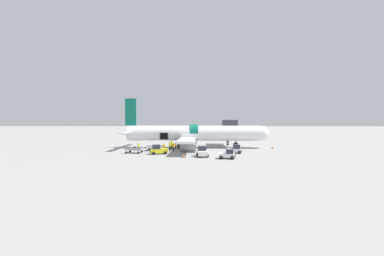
# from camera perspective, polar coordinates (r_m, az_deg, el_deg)

# --- Properties ---
(ground_plane) EXTENTS (500.00, 500.00, 0.00)m
(ground_plane) POSITION_cam_1_polar(r_m,az_deg,el_deg) (49.04, -1.51, -5.09)
(ground_plane) COLOR gray
(jet_bridge_stub) EXTENTS (3.38, 8.69, 6.06)m
(jet_bridge_stub) POSITION_cam_1_polar(r_m,az_deg,el_deg) (56.14, 8.79, 0.29)
(jet_bridge_stub) COLOR #4C4C51
(jet_bridge_stub) RESTS_ON ground_plane
(airplane) EXTENTS (32.24, 27.32, 10.70)m
(airplane) POSITION_cam_1_polar(r_m,az_deg,el_deg) (50.78, 0.00, -1.42)
(airplane) COLOR white
(airplane) RESTS_ON ground_plane
(baggage_tug_lead) EXTENTS (2.66, 2.27, 1.46)m
(baggage_tug_lead) POSITION_cam_1_polar(r_m,az_deg,el_deg) (36.60, 8.60, -6.39)
(baggage_tug_lead) COLOR white
(baggage_tug_lead) RESTS_ON ground_plane
(baggage_tug_mid) EXTENTS (2.10, 3.06, 1.68)m
(baggage_tug_mid) POSITION_cam_1_polar(r_m,az_deg,el_deg) (38.43, 2.50, -5.86)
(baggage_tug_mid) COLOR white
(baggage_tug_mid) RESTS_ON ground_plane
(baggage_tug_rear) EXTENTS (3.33, 2.34, 1.65)m
(baggage_tug_rear) POSITION_cam_1_polar(r_m,az_deg,el_deg) (41.63, -8.17, -5.32)
(baggage_tug_rear) COLOR yellow
(baggage_tug_rear) RESTS_ON ground_plane
(baggage_tug_spare) EXTENTS (2.52, 2.14, 1.55)m
(baggage_tug_spare) POSITION_cam_1_polar(r_m,az_deg,el_deg) (42.99, 10.34, -5.17)
(baggage_tug_spare) COLOR silver
(baggage_tug_spare) RESTS_ON ground_plane
(baggage_cart_loading) EXTENTS (4.20, 2.09, 1.00)m
(baggage_cart_loading) POSITION_cam_1_polar(r_m,az_deg,el_deg) (47.05, -8.93, -4.74)
(baggage_cart_loading) COLOR silver
(baggage_cart_loading) RESTS_ON ground_plane
(baggage_cart_queued) EXTENTS (4.16, 2.26, 1.19)m
(baggage_cart_queued) POSITION_cam_1_polar(r_m,az_deg,el_deg) (43.83, -13.79, -5.20)
(baggage_cart_queued) COLOR #999BA0
(baggage_cart_queued) RESTS_ON ground_plane
(ground_crew_loader_a) EXTENTS (0.50, 0.50, 1.57)m
(ground_crew_loader_a) POSITION_cam_1_polar(r_m,az_deg,el_deg) (47.40, -3.98, -4.32)
(ground_crew_loader_a) COLOR #2D2D33
(ground_crew_loader_a) RESTS_ON ground_plane
(ground_crew_loader_b) EXTENTS (0.51, 0.50, 1.59)m
(ground_crew_loader_b) POSITION_cam_1_polar(r_m,az_deg,el_deg) (44.48, -6.79, -4.70)
(ground_crew_loader_b) COLOR black
(ground_crew_loader_b) RESTS_ON ground_plane
(ground_crew_driver) EXTENTS (0.45, 0.64, 1.83)m
(ground_crew_driver) POSITION_cam_1_polar(r_m,az_deg,el_deg) (46.13, -5.40, -4.32)
(ground_crew_driver) COLOR black
(ground_crew_driver) RESTS_ON ground_plane
(ground_crew_supervisor) EXTENTS (0.51, 0.55, 1.65)m
(ground_crew_supervisor) POSITION_cam_1_polar(r_m,az_deg,el_deg) (46.76, -12.85, -4.38)
(ground_crew_supervisor) COLOR black
(ground_crew_supervisor) RESTS_ON ground_plane
(ground_crew_helper) EXTENTS (0.54, 0.54, 1.67)m
(ground_crew_helper) POSITION_cam_1_polar(r_m,az_deg,el_deg) (45.37, -4.56, -4.52)
(ground_crew_helper) COLOR #1E2338
(ground_crew_helper) RESTS_ON ground_plane
(ground_crew_marshal) EXTENTS (0.52, 0.65, 1.86)m
(ground_crew_marshal) POSITION_cam_1_polar(r_m,az_deg,el_deg) (48.09, -4.95, -4.06)
(ground_crew_marshal) COLOR black
(ground_crew_marshal) RESTS_ON ground_plane
(suitcase_on_tarmac_upright) EXTENTS (0.49, 0.35, 0.71)m
(suitcase_on_tarmac_upright) POSITION_cam_1_polar(r_m,az_deg,el_deg) (44.64, -8.11, -5.37)
(suitcase_on_tarmac_upright) COLOR black
(suitcase_on_tarmac_upright) RESTS_ON ground_plane
(safety_cone_nose) EXTENTS (0.57, 0.57, 0.55)m
(safety_cone_nose) POSITION_cam_1_polar(r_m,az_deg,el_deg) (52.60, 18.91, -4.45)
(safety_cone_nose) COLOR black
(safety_cone_nose) RESTS_ON ground_plane
(safety_cone_engine_left) EXTENTS (0.54, 0.54, 0.56)m
(safety_cone_engine_left) POSITION_cam_1_polar(r_m,az_deg,el_deg) (37.43, -2.02, -6.76)
(safety_cone_engine_left) COLOR black
(safety_cone_engine_left) RESTS_ON ground_plane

